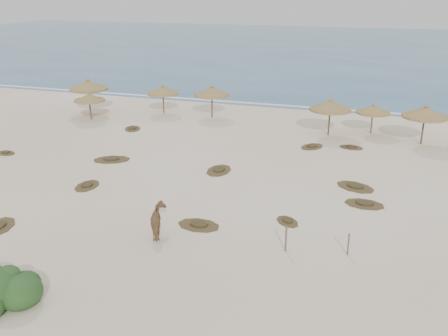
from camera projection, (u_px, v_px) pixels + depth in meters
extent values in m
plane|color=#FCE9CF|center=(154.00, 215.00, 25.17)|extent=(160.00, 160.00, 0.00)
cube|color=#2B5682|center=(330.00, 48.00, 92.11)|extent=(200.00, 100.00, 0.01)
cube|color=silver|center=(270.00, 105.00, 48.37)|extent=(70.00, 0.60, 0.01)
cylinder|color=brown|center=(89.00, 100.00, 44.87)|extent=(0.14, 0.14, 2.41)
cylinder|color=#9C7E47|center=(88.00, 89.00, 44.52)|extent=(4.19, 4.19, 0.21)
cone|color=#9C7E47|center=(88.00, 85.00, 44.39)|extent=(4.05, 4.05, 0.86)
cone|color=#9C7E47|center=(87.00, 79.00, 44.21)|extent=(0.41, 0.41, 0.25)
cylinder|color=brown|center=(90.00, 109.00, 42.78)|extent=(0.10, 0.10, 1.83)
cylinder|color=#9C7E47|center=(90.00, 100.00, 42.52)|extent=(2.67, 2.67, 0.16)
cone|color=#9C7E47|center=(89.00, 97.00, 42.42)|extent=(2.58, 2.58, 0.65)
cone|color=#9C7E47|center=(89.00, 93.00, 42.28)|extent=(0.31, 0.31, 0.19)
cylinder|color=brown|center=(163.00, 102.00, 44.85)|extent=(0.11, 0.11, 2.00)
cylinder|color=#9C7E47|center=(163.00, 93.00, 44.57)|extent=(2.91, 2.91, 0.17)
cone|color=#9C7E47|center=(163.00, 90.00, 44.46)|extent=(2.81, 2.81, 0.71)
cone|color=#9C7E47|center=(163.00, 85.00, 44.31)|extent=(0.34, 0.34, 0.21)
cylinder|color=brown|center=(212.00, 105.00, 43.56)|extent=(0.12, 0.12, 2.15)
cylinder|color=#9C7E47|center=(212.00, 95.00, 43.25)|extent=(3.56, 3.56, 0.18)
cone|color=#9C7E47|center=(212.00, 91.00, 43.13)|extent=(3.44, 3.44, 0.77)
cone|color=#9C7E47|center=(212.00, 86.00, 42.97)|extent=(0.37, 0.37, 0.23)
cylinder|color=brown|center=(329.00, 121.00, 38.22)|extent=(0.13, 0.13, 2.22)
cylinder|color=#9C7E47|center=(330.00, 109.00, 37.90)|extent=(3.41, 3.41, 0.19)
cone|color=#9C7E47|center=(330.00, 105.00, 37.78)|extent=(3.30, 3.30, 0.79)
cone|color=#9C7E47|center=(331.00, 99.00, 37.61)|extent=(0.38, 0.38, 0.23)
cylinder|color=brown|center=(372.00, 122.00, 38.76)|extent=(0.10, 0.10, 1.82)
cylinder|color=#9C7E47|center=(373.00, 112.00, 38.50)|extent=(2.85, 2.85, 0.16)
cone|color=#9C7E47|center=(373.00, 109.00, 38.40)|extent=(2.76, 2.76, 0.65)
cone|color=#9C7E47|center=(374.00, 104.00, 38.27)|extent=(0.31, 0.31, 0.19)
cylinder|color=brown|center=(423.00, 129.00, 36.05)|extent=(0.13, 0.13, 2.25)
cylinder|color=#9C7E47|center=(425.00, 117.00, 35.73)|extent=(3.86, 3.86, 0.19)
cone|color=#9C7E47|center=(425.00, 112.00, 35.61)|extent=(3.73, 3.73, 0.80)
cone|color=#9C7E47|center=(426.00, 105.00, 35.44)|extent=(0.39, 0.39, 0.24)
imported|color=#986A45|center=(159.00, 221.00, 22.86)|extent=(1.50, 1.91, 1.47)
cylinder|color=#645B4B|center=(286.00, 239.00, 21.57)|extent=(0.11, 0.11, 1.20)
cylinder|color=#645B4B|center=(348.00, 244.00, 21.28)|extent=(0.09, 0.09, 1.02)
ellipsoid|color=#2A4F21|center=(20.00, 292.00, 18.05)|extent=(1.64, 1.64, 1.23)
ellipsoid|color=#2A4F21|center=(24.00, 284.00, 18.72)|extent=(1.23, 1.23, 0.92)
ellipsoid|color=#2A4F21|center=(8.00, 275.00, 18.25)|extent=(0.92, 0.92, 0.69)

